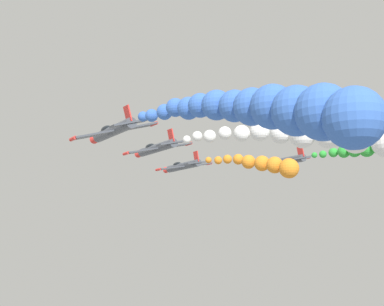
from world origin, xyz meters
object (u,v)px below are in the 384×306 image
airplane_lead (183,166)px  airplane_left_inner (156,148)px  airplane_right_inner (282,161)px  airplane_left_outer (113,131)px

airplane_lead → airplane_left_inner: (-9.82, -10.17, 0.51)m
airplane_lead → airplane_right_inner: bearing=-40.9°
airplane_lead → airplane_right_inner: size_ratio=1.00×
airplane_left_inner → airplane_left_outer: size_ratio=1.00×
airplane_lead → airplane_left_outer: airplane_left_outer is taller
airplane_left_inner → airplane_right_inner: 21.31m
airplane_left_inner → airplane_right_inner: airplane_left_inner is taller
airplane_left_inner → airplane_right_inner: bearing=0.6°
airplane_right_inner → airplane_lead: bearing=139.1°
airplane_left_inner → airplane_lead: bearing=46.0°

